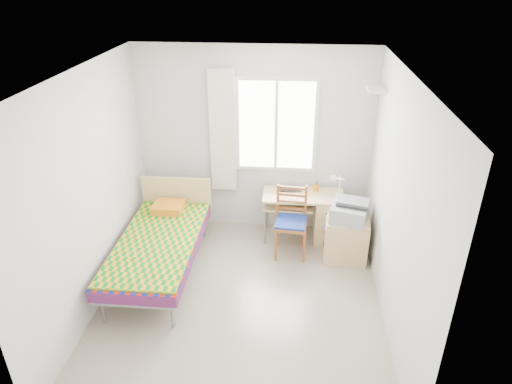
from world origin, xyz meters
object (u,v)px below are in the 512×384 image
Objects in this scene: desk at (323,215)px; bed at (160,242)px; cabinet at (346,238)px; chair at (292,217)px; printer at (350,211)px.

bed is at bearing -155.90° from desk.
chair is at bearing 178.95° from cabinet.
cabinet is at bearing 0.27° from chair.
chair is 1.60× the size of cabinet.
desk is at bearing 127.42° from cabinet.
chair is 1.59× the size of printer.
desk is 0.52m from cabinet.
bed reaches higher than desk.
desk is 0.61m from printer.
desk is (2.04, 0.92, -0.05)m from bed.
bed is 1.70m from chair.
chair is 0.76m from cabinet.
desk is at bearing 24.47° from bed.
chair is (1.61, 0.56, 0.10)m from bed.
printer is (0.01, 0.01, 0.40)m from cabinet.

